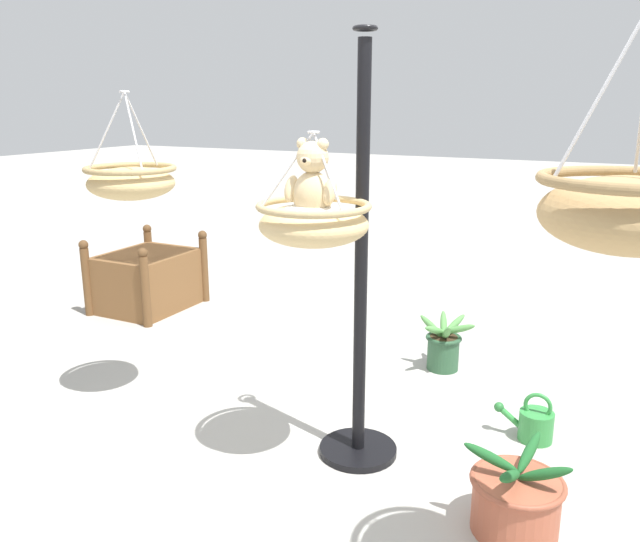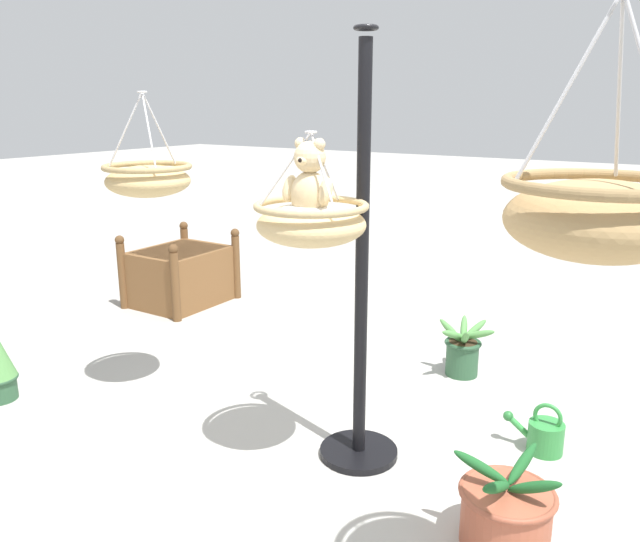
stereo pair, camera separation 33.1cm
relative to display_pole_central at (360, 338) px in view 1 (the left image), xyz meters
The scene contains 10 objects.
ground_plane 0.73m from the display_pole_central, 14.09° to the left, with size 40.00×40.00×0.00m, color #ADAAA3.
display_pole_central is the anchor object (origin of this frame).
hanging_basket_with_teddy 0.73m from the display_pole_central, 59.04° to the left, with size 0.57×0.57×0.56m.
teddy_bear 0.91m from the display_pole_central, 61.03° to the left, with size 0.27×0.24×0.40m.
hanging_basket_left_high 1.75m from the display_pole_central, 146.81° to the left, with size 0.57×0.57×0.76m.
hanging_basket_right_low 1.68m from the display_pole_central, ahead, with size 0.55×0.55×0.64m.
wooden_planter_box 3.28m from the display_pole_central, 27.51° to the right, with size 0.80×0.95×0.72m.
potted_plant_tall_leafy 1.47m from the display_pole_central, 93.53° to the right, with size 0.44×0.44×0.42m.
potted_plant_trailing_ivy 1.10m from the display_pole_central, 162.53° to the left, with size 0.51×0.52×0.43m.
watering_can 1.22m from the display_pole_central, 144.70° to the right, with size 0.35×0.20×0.30m.
Camera 1 is at (-1.48, 2.93, 1.94)m, focal length 35.62 mm.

